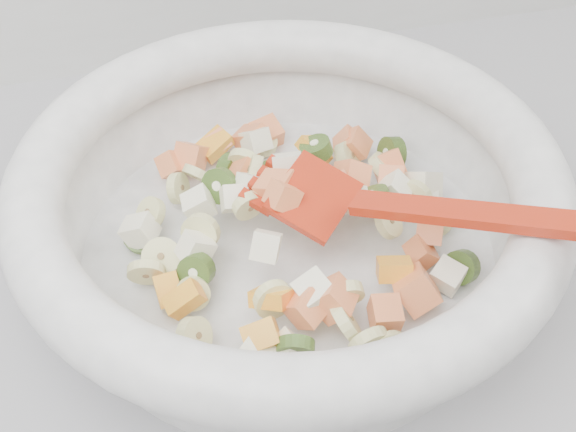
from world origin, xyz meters
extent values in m
cylinder|color=white|center=(-0.04, 1.44, 0.91)|extent=(0.31, 0.31, 0.02)
torus|color=white|center=(-0.04, 1.44, 0.98)|extent=(0.38, 0.38, 0.04)
cylinder|color=beige|center=(-0.10, 1.44, 0.95)|extent=(0.03, 0.03, 0.03)
cylinder|color=beige|center=(-0.03, 1.55, 0.93)|extent=(0.03, 0.03, 0.02)
cylinder|color=beige|center=(-0.13, 1.48, 0.94)|extent=(0.03, 0.03, 0.03)
cylinder|color=beige|center=(0.03, 1.51, 0.93)|extent=(0.03, 0.04, 0.03)
cylinder|color=beige|center=(0.03, 1.42, 0.94)|extent=(0.03, 0.03, 0.03)
cylinder|color=beige|center=(-0.02, 1.35, 0.94)|extent=(0.02, 0.03, 0.03)
cylinder|color=beige|center=(-0.09, 1.51, 0.94)|extent=(0.03, 0.02, 0.03)
cylinder|color=beige|center=(0.08, 1.43, 0.93)|extent=(0.03, 0.04, 0.03)
cylinder|color=beige|center=(-0.14, 1.42, 0.94)|extent=(0.03, 0.02, 0.03)
cylinder|color=beige|center=(-0.11, 1.40, 0.93)|extent=(0.02, 0.02, 0.02)
cylinder|color=beige|center=(-0.05, 1.49, 0.95)|extent=(0.02, 0.03, 0.03)
cylinder|color=beige|center=(0.05, 1.48, 0.94)|extent=(0.03, 0.03, 0.03)
cylinder|color=beige|center=(-0.05, 1.51, 0.95)|extent=(0.03, 0.03, 0.03)
cylinder|color=beige|center=(-0.13, 1.44, 0.93)|extent=(0.04, 0.04, 0.03)
cylinder|color=beige|center=(0.00, 1.33, 0.93)|extent=(0.03, 0.02, 0.03)
cylinder|color=beige|center=(-0.06, 1.38, 0.94)|extent=(0.03, 0.02, 0.03)
cylinder|color=beige|center=(-0.01, 1.34, 0.93)|extent=(0.03, 0.02, 0.04)
cylinder|color=beige|center=(-0.12, 1.37, 0.93)|extent=(0.03, 0.03, 0.03)
cylinder|color=beige|center=(-0.06, 1.45, 0.96)|extent=(0.03, 0.01, 0.03)
cylinder|color=beige|center=(-0.02, 1.37, 0.94)|extent=(0.03, 0.01, 0.03)
cylinder|color=beige|center=(0.06, 1.45, 0.94)|extent=(0.03, 0.03, 0.04)
cylinder|color=beige|center=(-0.03, 1.37, 0.94)|extent=(0.03, 0.03, 0.02)
cylinder|color=beige|center=(-0.10, 1.51, 0.93)|extent=(0.02, 0.03, 0.03)
cube|color=#FF8250|center=(0.06, 1.41, 0.94)|extent=(0.03, 0.03, 0.03)
cube|color=#FF8250|center=(-0.04, 1.36, 0.94)|extent=(0.03, 0.03, 0.03)
cube|color=#FF8250|center=(-0.12, 1.36, 0.93)|extent=(0.03, 0.03, 0.03)
cube|color=#FF8250|center=(0.04, 1.53, 0.93)|extent=(0.03, 0.02, 0.03)
cube|color=#FF8250|center=(0.05, 1.47, 0.94)|extent=(0.03, 0.03, 0.02)
cube|color=#FF8250|center=(-0.10, 1.54, 0.93)|extent=(0.03, 0.03, 0.03)
cube|color=#FF8250|center=(-0.04, 1.44, 0.97)|extent=(0.03, 0.02, 0.03)
cube|color=#FF8250|center=(-0.04, 1.45, 0.96)|extent=(0.04, 0.03, 0.03)
cube|color=#FF8250|center=(0.05, 1.40, 0.93)|extent=(0.02, 0.02, 0.02)
cube|color=#FF8250|center=(-0.02, 1.56, 0.93)|extent=(0.03, 0.03, 0.03)
cube|color=#FF8250|center=(0.02, 1.47, 0.95)|extent=(0.03, 0.03, 0.04)
cube|color=#FF8250|center=(0.01, 1.46, 0.95)|extent=(0.03, 0.02, 0.03)
cube|color=#FF8250|center=(0.05, 1.48, 0.94)|extent=(0.03, 0.03, 0.03)
cube|color=#FF8250|center=(0.03, 1.37, 0.94)|extent=(0.04, 0.03, 0.04)
cube|color=#FF8250|center=(-0.03, 1.36, 0.94)|extent=(0.04, 0.03, 0.03)
cube|color=#FF8250|center=(-0.06, 1.56, 0.93)|extent=(0.02, 0.03, 0.03)
cube|color=#FF8250|center=(-0.04, 1.55, 0.93)|extent=(0.03, 0.03, 0.03)
cube|color=#FF8250|center=(0.04, 1.52, 0.93)|extent=(0.03, 0.03, 0.03)
cube|color=#FF8250|center=(0.01, 1.35, 0.93)|extent=(0.02, 0.03, 0.02)
cube|color=#FF8250|center=(-0.09, 1.54, 0.93)|extent=(0.03, 0.03, 0.03)
cube|color=#FF8250|center=(-0.05, 1.50, 0.95)|extent=(0.03, 0.03, 0.03)
cylinder|color=#629933|center=(-0.08, 1.48, 0.95)|extent=(0.03, 0.03, 0.03)
cylinder|color=#629933|center=(-0.14, 1.47, 0.93)|extent=(0.03, 0.03, 0.02)
cylinder|color=#629933|center=(0.06, 1.50, 0.93)|extent=(0.02, 0.03, 0.03)
cylinder|color=#629933|center=(-0.06, 1.34, 0.94)|extent=(0.03, 0.02, 0.03)
cylinder|color=#629933|center=(0.07, 1.38, 0.93)|extent=(0.03, 0.03, 0.03)
cylinder|color=#629933|center=(-0.11, 1.41, 0.94)|extent=(0.03, 0.03, 0.03)
cylinder|color=#629933|center=(-0.04, 1.49, 0.95)|extent=(0.03, 0.03, 0.01)
cylinder|color=#629933|center=(-0.06, 1.51, 0.94)|extent=(0.03, 0.03, 0.03)
cylinder|color=#629933|center=(0.01, 1.51, 0.94)|extent=(0.03, 0.03, 0.02)
cylinder|color=#629933|center=(0.03, 1.44, 0.95)|extent=(0.04, 0.04, 0.03)
cube|color=white|center=(0.06, 1.38, 0.93)|extent=(0.03, 0.03, 0.02)
cube|color=white|center=(-0.03, 1.48, 0.96)|extent=(0.02, 0.03, 0.03)
cube|color=white|center=(0.01, 1.44, 0.95)|extent=(0.02, 0.03, 0.02)
cube|color=white|center=(-0.07, 1.46, 0.96)|extent=(0.02, 0.02, 0.03)
cube|color=white|center=(-0.06, 1.34, 0.93)|extent=(0.03, 0.03, 0.03)
cube|color=white|center=(-0.08, 1.35, 0.93)|extent=(0.03, 0.03, 0.03)
cube|color=white|center=(-0.03, 1.55, 0.93)|extent=(0.03, 0.03, 0.03)
cube|color=white|center=(-0.09, 1.47, 0.95)|extent=(0.02, 0.02, 0.02)
cube|color=white|center=(0.05, 1.45, 0.94)|extent=(0.03, 0.03, 0.03)
cube|color=white|center=(-0.14, 1.46, 0.94)|extent=(0.03, 0.03, 0.03)
cube|color=white|center=(0.07, 1.46, 0.93)|extent=(0.02, 0.02, 0.03)
cube|color=white|center=(-0.04, 1.37, 0.94)|extent=(0.03, 0.03, 0.03)
cube|color=white|center=(-0.05, 1.47, 0.95)|extent=(0.03, 0.03, 0.03)
cube|color=white|center=(-0.10, 1.43, 0.94)|extent=(0.03, 0.02, 0.03)
cube|color=white|center=(-0.06, 1.41, 0.96)|extent=(0.03, 0.03, 0.03)
cube|color=white|center=(0.07, 1.46, 0.93)|extent=(0.03, 0.04, 0.04)
cube|color=yellow|center=(-0.06, 1.38, 0.94)|extent=(0.03, 0.03, 0.02)
cube|color=yellow|center=(0.02, 1.38, 0.94)|extent=(0.03, 0.03, 0.02)
cube|color=yellow|center=(-0.08, 1.35, 0.94)|extent=(0.03, 0.02, 0.03)
cube|color=yellow|center=(-0.07, 1.55, 0.93)|extent=(0.03, 0.03, 0.02)
cube|color=yellow|center=(-0.13, 1.41, 0.93)|extent=(0.02, 0.03, 0.02)
cube|color=yellow|center=(-0.12, 1.39, 0.94)|extent=(0.03, 0.02, 0.03)
cube|color=yellow|center=(0.00, 1.51, 0.94)|extent=(0.03, 0.03, 0.02)
cube|color=#AD240F|center=(-0.02, 1.44, 0.97)|extent=(0.08, 0.07, 0.02)
cube|color=#AD240F|center=(-0.03, 1.47, 0.96)|extent=(0.02, 0.02, 0.01)
cube|color=#AD240F|center=(-0.04, 1.46, 0.96)|extent=(0.02, 0.02, 0.01)
cube|color=#AD240F|center=(-0.05, 1.45, 0.96)|extent=(0.02, 0.02, 0.01)
cube|color=#AD240F|center=(-0.06, 1.44, 0.96)|extent=(0.02, 0.02, 0.01)
cube|color=#AD240F|center=(0.07, 1.36, 1.00)|extent=(0.14, 0.13, 0.06)
camera|label=1|loc=(-0.14, 1.05, 1.33)|focal=50.00mm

